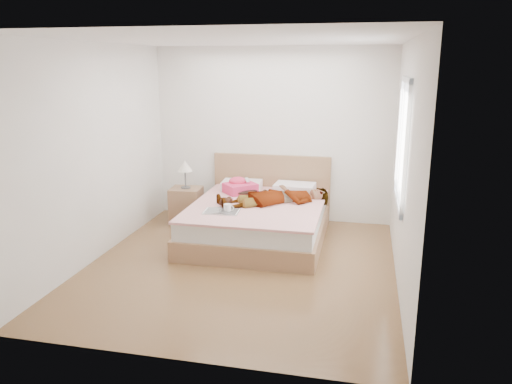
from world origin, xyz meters
The scene contains 11 objects.
ground centered at (0.00, 0.00, 0.00)m, with size 4.00×4.00×0.00m, color #4D3018.
woman centered at (0.22, 1.11, 0.62)m, with size 0.60×1.60×0.22m, color white.
hair centered at (-0.35, 1.56, 0.55)m, with size 0.49×0.60×0.09m, color black.
phone centered at (-0.28, 1.51, 0.70)m, with size 0.05×0.10×0.01m, color silver.
room_shell centered at (1.77, 0.30, 1.50)m, with size 4.00×4.00×4.00m.
bed centered at (0.00, 1.04, 0.28)m, with size 1.80×2.08×1.00m.
towel centered at (-0.39, 1.48, 0.60)m, with size 0.55×0.55×0.23m.
magazine centered at (-0.37, 0.48, 0.52)m, with size 0.47×0.32×0.03m.
coffee_mug centered at (-0.29, 0.49, 0.56)m, with size 0.13×0.09×0.11m.
plush_toy centered at (-0.39, 0.75, 0.57)m, with size 0.19×0.24×0.12m.
nightstand centered at (-1.20, 1.43, 0.32)m, with size 0.48×0.43×0.97m.
Camera 1 is at (1.37, -5.38, 2.35)m, focal length 35.00 mm.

